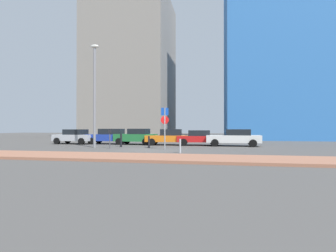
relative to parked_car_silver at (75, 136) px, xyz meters
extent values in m
plane|color=#4C4947|center=(9.04, -5.54, -0.76)|extent=(120.00, 120.00, 0.00)
cube|color=#9E664C|center=(9.04, -10.77, -0.69)|extent=(40.00, 3.24, 0.14)
cube|color=#B7BABF|center=(-0.04, 0.00, -0.13)|extent=(4.03, 1.94, 0.62)
cube|color=black|center=(0.11, -0.01, 0.44)|extent=(1.99, 1.70, 0.52)
cylinder|color=black|center=(-1.42, -0.81, -0.44)|extent=(0.65, 0.25, 0.64)
cylinder|color=black|center=(-1.34, 0.94, -0.44)|extent=(0.65, 0.25, 0.64)
cylinder|color=black|center=(1.26, -0.94, -0.44)|extent=(0.65, 0.25, 0.64)
cylinder|color=black|center=(1.34, 0.81, -0.44)|extent=(0.65, 0.25, 0.64)
cube|color=#1E389E|center=(3.47, 0.52, -0.11)|extent=(4.47, 1.72, 0.65)
cube|color=black|center=(3.70, 0.52, 0.49)|extent=(2.20, 1.58, 0.55)
cylinder|color=black|center=(1.96, -0.34, -0.44)|extent=(0.64, 0.22, 0.64)
cylinder|color=black|center=(1.95, 1.37, -0.44)|extent=(0.64, 0.22, 0.64)
cylinder|color=black|center=(5.00, -0.32, -0.44)|extent=(0.64, 0.22, 0.64)
cylinder|color=black|center=(4.99, 1.38, -0.44)|extent=(0.64, 0.22, 0.64)
cube|color=#237238|center=(6.25, 0.32, -0.09)|extent=(4.04, 2.02, 0.69)
cube|color=black|center=(6.59, 0.30, 0.51)|extent=(1.87, 1.74, 0.51)
cylinder|color=black|center=(4.86, -0.47, -0.44)|extent=(0.65, 0.26, 0.64)
cylinder|color=black|center=(4.98, 1.29, -0.44)|extent=(0.65, 0.26, 0.64)
cylinder|color=black|center=(7.53, -0.65, -0.44)|extent=(0.65, 0.26, 0.64)
cylinder|color=black|center=(7.65, 1.11, -0.44)|extent=(0.65, 0.26, 0.64)
cube|color=orange|center=(9.51, 0.05, -0.14)|extent=(4.26, 2.02, 0.59)
cube|color=black|center=(9.80, 0.07, 0.44)|extent=(2.01, 1.72, 0.58)
cylinder|color=black|center=(8.17, -0.92, -0.44)|extent=(0.65, 0.27, 0.64)
cylinder|color=black|center=(8.04, 0.80, -0.44)|extent=(0.65, 0.27, 0.64)
cylinder|color=black|center=(10.98, -0.71, -0.44)|extent=(0.65, 0.27, 0.64)
cylinder|color=black|center=(10.85, 1.01, -0.44)|extent=(0.65, 0.27, 0.64)
cube|color=red|center=(12.34, 0.11, -0.16)|extent=(4.04, 1.98, 0.55)
cube|color=black|center=(12.37, 0.11, 0.37)|extent=(2.03, 1.69, 0.51)
cylinder|color=black|center=(11.08, -0.83, -0.44)|extent=(0.65, 0.27, 0.64)
cylinder|color=black|center=(10.95, 0.86, -0.44)|extent=(0.65, 0.27, 0.64)
cylinder|color=black|center=(13.74, -0.63, -0.44)|extent=(0.65, 0.27, 0.64)
cylinder|color=black|center=(13.61, 1.05, -0.44)|extent=(0.65, 0.27, 0.64)
cube|color=white|center=(15.41, -0.26, -0.12)|extent=(4.67, 1.98, 0.64)
cube|color=black|center=(15.80, -0.28, 0.46)|extent=(2.11, 1.73, 0.52)
cylinder|color=black|center=(13.81, -1.09, -0.44)|extent=(0.65, 0.25, 0.64)
cylinder|color=black|center=(13.88, 0.70, -0.44)|extent=(0.65, 0.25, 0.64)
cylinder|color=black|center=(16.93, -1.22, -0.44)|extent=(0.65, 0.25, 0.64)
cylinder|color=black|center=(17.01, 0.57, -0.44)|extent=(0.65, 0.25, 0.64)
cylinder|color=gray|center=(10.19, -4.95, 0.80)|extent=(0.10, 0.10, 3.12)
cube|color=#1447B7|center=(10.19, -4.95, 2.06)|extent=(0.55, 0.15, 0.55)
cylinder|color=red|center=(10.19, -4.95, 1.43)|extent=(0.59, 0.15, 0.60)
cylinder|color=#4C4C51|center=(5.86, -4.91, -0.17)|extent=(0.08, 0.08, 1.18)
cube|color=black|center=(5.86, -4.91, 0.56)|extent=(0.18, 0.14, 0.28)
cylinder|color=gray|center=(4.15, -4.05, 3.31)|extent=(0.20, 0.20, 8.12)
ellipsoid|color=silver|center=(4.15, -4.05, 7.52)|extent=(0.70, 0.36, 0.30)
cylinder|color=#B7B7BC|center=(11.69, -7.42, -0.31)|extent=(0.12, 0.12, 0.90)
cylinder|color=black|center=(6.10, -3.17, -0.21)|extent=(0.17, 0.17, 1.09)
cylinder|color=black|center=(8.53, -3.24, -0.29)|extent=(0.15, 0.15, 0.93)
cube|color=#3372BF|center=(22.78, 18.20, 14.42)|extent=(15.02, 16.82, 30.35)
cube|color=gray|center=(-0.78, 20.22, 11.38)|extent=(13.37, 14.07, 24.27)
camera|label=1|loc=(14.00, -23.81, 0.84)|focal=27.84mm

